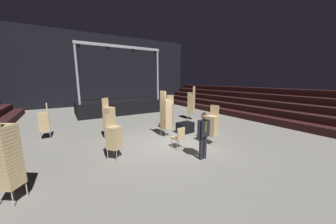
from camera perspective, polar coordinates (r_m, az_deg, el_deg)
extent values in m
cube|color=gray|center=(8.51, 1.40, -10.06)|extent=(22.00, 30.00, 0.10)
cube|color=black|center=(22.14, -20.65, 12.60)|extent=(22.00, 0.30, 8.00)
cube|color=black|center=(14.47, 25.32, -1.33)|extent=(0.75, 24.00, 0.45)
cube|color=black|center=(15.02, 27.03, 0.68)|extent=(0.75, 24.00, 0.45)
cube|color=black|center=(15.60, 28.62, 2.55)|extent=(0.75, 24.00, 0.45)
cube|color=black|center=(16.21, 30.10, 4.27)|extent=(0.75, 24.00, 0.45)
cube|color=black|center=(16.84, 31.48, 5.86)|extent=(0.75, 24.00, 0.45)
cube|color=black|center=(16.45, -15.85, 1.84)|extent=(6.99, 3.51, 1.14)
cylinder|color=#9EA0A8|center=(14.24, -27.60, 10.87)|extent=(0.16, 0.16, 4.35)
cylinder|color=#9EA0A8|center=(16.09, -3.41, 11.85)|extent=(0.16, 0.16, 4.35)
cube|color=#9EA0A8|center=(15.05, -15.19, 19.94)|extent=(6.69, 0.20, 0.20)
cylinder|color=black|center=(14.44, -27.25, 18.71)|extent=(0.18, 0.18, 0.22)
cylinder|color=black|center=(14.76, -19.08, 19.07)|extent=(0.18, 0.18, 0.22)
cylinder|color=black|center=(15.34, -11.36, 19.08)|extent=(0.18, 0.18, 0.22)
cylinder|color=black|center=(16.14, -4.32, 18.81)|extent=(0.18, 0.18, 0.22)
cylinder|color=black|center=(6.85, 11.87, -11.16)|extent=(0.15, 0.15, 0.88)
cylinder|color=black|center=(6.73, 10.76, -11.51)|extent=(0.15, 0.15, 0.88)
cube|color=silver|center=(6.51, 11.93, -5.34)|extent=(0.18, 0.10, 0.62)
cube|color=black|center=(6.55, 11.56, -5.23)|extent=(0.41, 0.24, 0.62)
cube|color=brown|center=(6.45, 12.30, -4.81)|extent=(0.06, 0.01, 0.40)
cylinder|color=black|center=(6.71, 13.01, -4.80)|extent=(0.10, 0.10, 0.57)
cylinder|color=black|center=(6.39, 10.05, -5.46)|extent=(0.10, 0.10, 0.57)
sphere|color=#936B4C|center=(6.44, 11.71, -1.35)|extent=(0.20, 0.20, 0.20)
sphere|color=black|center=(6.43, 11.72, -0.85)|extent=(0.17, 0.17, 0.17)
cylinder|color=#B2B5BA|center=(10.67, -36.14, -6.46)|extent=(0.02, 0.02, 0.40)
cylinder|color=#B2B5BA|center=(11.03, -36.07, -5.94)|extent=(0.02, 0.02, 0.40)
cylinder|color=#B2B5BA|center=(10.65, -34.10, -6.26)|extent=(0.02, 0.02, 0.40)
cylinder|color=#B2B5BA|center=(11.02, -34.10, -5.75)|extent=(0.02, 0.02, 0.40)
cube|color=tan|center=(10.78, -35.24, -4.86)|extent=(0.46, 0.46, 0.08)
cube|color=tan|center=(10.76, -35.29, -4.42)|extent=(0.46, 0.46, 0.08)
cube|color=tan|center=(10.74, -35.33, -3.98)|extent=(0.46, 0.46, 0.08)
cube|color=tan|center=(10.73, -35.38, -3.54)|extent=(0.46, 0.46, 0.08)
cube|color=tan|center=(10.71, -35.43, -3.10)|extent=(0.46, 0.46, 0.08)
cube|color=tan|center=(10.69, -35.48, -2.65)|extent=(0.46, 0.46, 0.08)
cube|color=tan|center=(10.68, -35.53, -2.21)|extent=(0.46, 0.46, 0.08)
cube|color=tan|center=(10.66, -35.58, -1.76)|extent=(0.46, 0.46, 0.08)
cube|color=tan|center=(10.65, -35.62, -1.32)|extent=(0.46, 0.46, 0.08)
cube|color=tan|center=(10.63, -35.67, -0.87)|extent=(0.46, 0.46, 0.08)
cube|color=tan|center=(10.62, -35.72, -0.42)|extent=(0.46, 0.46, 0.08)
cube|color=tan|center=(10.57, -34.83, 1.14)|extent=(0.06, 0.41, 0.46)
cylinder|color=#B2B5BA|center=(7.11, -14.75, -12.53)|extent=(0.02, 0.02, 0.40)
cylinder|color=#B2B5BA|center=(6.82, -16.44, -13.65)|extent=(0.02, 0.02, 0.40)
cylinder|color=#B2B5BA|center=(7.31, -17.36, -12.03)|extent=(0.02, 0.02, 0.40)
cylinder|color=#B2B5BA|center=(7.02, -19.12, -13.09)|extent=(0.02, 0.02, 0.40)
cube|color=tan|center=(6.97, -17.02, -10.98)|extent=(0.62, 0.62, 0.08)
cube|color=tan|center=(6.94, -17.06, -10.32)|extent=(0.62, 0.62, 0.08)
cube|color=tan|center=(6.91, -17.10, -9.67)|extent=(0.62, 0.62, 0.08)
cube|color=tan|center=(6.88, -17.14, -9.00)|extent=(0.62, 0.62, 0.08)
cube|color=tan|center=(6.86, -17.18, -8.33)|extent=(0.62, 0.62, 0.08)
cube|color=tan|center=(6.83, -17.22, -7.65)|extent=(0.62, 0.62, 0.08)
cube|color=tan|center=(6.80, -17.25, -6.97)|extent=(0.62, 0.62, 0.08)
cube|color=tan|center=(6.78, -17.29, -6.29)|extent=(0.62, 0.62, 0.08)
cube|color=tan|center=(6.76, -17.33, -5.60)|extent=(0.62, 0.62, 0.08)
cube|color=tan|center=(6.73, -17.37, -4.90)|extent=(0.62, 0.62, 0.08)
cube|color=tan|center=(6.78, -18.87, -2.51)|extent=(0.33, 0.31, 0.46)
cylinder|color=#B2B5BA|center=(9.55, -0.60, -6.16)|extent=(0.02, 0.02, 0.40)
cylinder|color=#B2B5BA|center=(9.29, 0.99, -6.65)|extent=(0.02, 0.02, 0.40)
cylinder|color=#B2B5BA|center=(9.31, -2.34, -6.62)|extent=(0.02, 0.02, 0.40)
cylinder|color=#B2B5BA|center=(9.04, -0.75, -7.14)|extent=(0.02, 0.02, 0.40)
cube|color=tan|center=(9.23, -0.68, -5.20)|extent=(0.52, 0.52, 0.08)
cube|color=tan|center=(9.21, -0.68, -4.69)|extent=(0.52, 0.52, 0.08)
cube|color=tan|center=(9.18, -0.68, -4.18)|extent=(0.52, 0.52, 0.08)
cube|color=tan|center=(9.16, -0.68, -3.66)|extent=(0.52, 0.52, 0.08)
cube|color=tan|center=(9.14, -0.68, -3.15)|extent=(0.52, 0.52, 0.08)
cube|color=tan|center=(9.12, -0.68, -2.63)|extent=(0.52, 0.52, 0.08)
cube|color=tan|center=(9.10, -0.68, -2.11)|extent=(0.52, 0.52, 0.08)
cube|color=tan|center=(9.08, -0.68, -1.58)|extent=(0.52, 0.52, 0.08)
cube|color=tan|center=(9.07, -0.69, -1.06)|extent=(0.52, 0.52, 0.08)
cube|color=tan|center=(9.05, -0.69, -0.53)|extent=(0.52, 0.52, 0.08)
cube|color=tan|center=(9.03, -0.69, 0.00)|extent=(0.52, 0.52, 0.08)
cube|color=tan|center=(9.02, -0.69, 0.53)|extent=(0.52, 0.52, 0.08)
cube|color=tan|center=(9.01, -0.69, 1.06)|extent=(0.52, 0.52, 0.08)
cube|color=tan|center=(8.99, -0.69, 1.60)|extent=(0.52, 0.52, 0.08)
cube|color=tan|center=(8.98, -0.69, 2.13)|extent=(0.52, 0.52, 0.08)
cube|color=tan|center=(8.97, -0.69, 2.67)|extent=(0.52, 0.52, 0.08)
cube|color=tan|center=(8.96, -0.69, 3.21)|extent=(0.52, 0.52, 0.08)
cube|color=tan|center=(8.95, -0.70, 3.75)|extent=(0.52, 0.52, 0.08)
cube|color=tan|center=(8.79, -1.64, 5.41)|extent=(0.13, 0.41, 0.46)
cylinder|color=#B2B5BA|center=(6.29, -41.74, -18.18)|extent=(0.02, 0.02, 0.40)
cylinder|color=#B2B5BA|center=(6.04, -39.07, -19.00)|extent=(0.02, 0.02, 0.40)
cylinder|color=#B2B5BA|center=(5.81, -41.74, -20.51)|extent=(0.02, 0.02, 0.40)
cube|color=tan|center=(5.94, -42.04, -17.23)|extent=(0.61, 0.61, 0.08)
cube|color=tan|center=(5.91, -42.15, -16.49)|extent=(0.61, 0.61, 0.08)
cube|color=tan|center=(5.87, -42.25, -15.74)|extent=(0.61, 0.61, 0.08)
cube|color=tan|center=(5.84, -42.36, -14.98)|extent=(0.61, 0.61, 0.08)
cube|color=tan|center=(5.81, -42.46, -14.22)|extent=(0.61, 0.61, 0.08)
cube|color=tan|center=(5.78, -42.57, -13.44)|extent=(0.61, 0.61, 0.08)
cube|color=tan|center=(5.75, -42.68, -12.66)|extent=(0.61, 0.61, 0.08)
cube|color=tan|center=(5.72, -42.79, -11.86)|extent=(0.61, 0.61, 0.08)
cube|color=tan|center=(5.69, -42.90, -11.06)|extent=(0.61, 0.61, 0.08)
cube|color=tan|center=(5.66, -43.00, -10.26)|extent=(0.61, 0.61, 0.08)
cube|color=tan|center=(5.64, -43.11, -9.44)|extent=(0.61, 0.61, 0.08)
cube|color=tan|center=(5.61, -43.22, -8.62)|extent=(0.61, 0.61, 0.08)
cube|color=tan|center=(5.59, -43.33, -7.79)|extent=(0.61, 0.61, 0.08)
cube|color=tan|center=(5.57, -43.44, -6.95)|extent=(0.61, 0.61, 0.08)
cube|color=tan|center=(5.55, -43.55, -6.11)|extent=(0.61, 0.61, 0.08)
cube|color=tan|center=(5.53, -43.67, -5.26)|extent=(0.61, 0.61, 0.08)
cube|color=tan|center=(5.51, -43.78, -4.40)|extent=(0.61, 0.61, 0.08)
cube|color=tan|center=(5.49, -43.89, -3.54)|extent=(0.61, 0.61, 0.08)
cylinder|color=#B2B5BA|center=(10.26, 1.28, -4.98)|extent=(0.02, 0.02, 0.40)
cylinder|color=#B2B5BA|center=(10.34, -0.78, -4.85)|extent=(0.02, 0.02, 0.40)
cylinder|color=#B2B5BA|center=(10.62, 1.70, -4.45)|extent=(0.02, 0.02, 0.40)
cylinder|color=#B2B5BA|center=(10.70, -0.30, -4.33)|extent=(0.02, 0.02, 0.40)
cube|color=tan|center=(10.42, 0.48, -3.36)|extent=(0.62, 0.62, 0.08)
cube|color=tan|center=(10.40, 0.48, -2.91)|extent=(0.62, 0.62, 0.08)
cube|color=tan|center=(10.38, 0.48, -2.45)|extent=(0.62, 0.62, 0.08)
cube|color=tan|center=(10.36, 0.48, -1.99)|extent=(0.62, 0.62, 0.08)
cube|color=tan|center=(10.34, 0.48, -1.53)|extent=(0.62, 0.62, 0.08)
cube|color=tan|center=(10.33, 0.48, -1.07)|extent=(0.62, 0.62, 0.08)
cube|color=tan|center=(10.31, 0.48, -0.61)|extent=(0.62, 0.62, 0.08)
cube|color=tan|center=(10.29, 0.48, -0.14)|extent=(0.62, 0.62, 0.08)
cube|color=tan|center=(10.28, 0.49, 0.32)|extent=(0.62, 0.62, 0.08)
cube|color=tan|center=(10.26, 0.49, 0.79)|extent=(0.62, 0.62, 0.08)
cube|color=tan|center=(10.25, 0.49, 1.26)|extent=(0.62, 0.62, 0.08)
cube|color=tan|center=(10.24, 0.49, 1.73)|extent=(0.62, 0.62, 0.08)
cube|color=tan|center=(10.22, 0.49, 2.20)|extent=(0.62, 0.62, 0.08)
cube|color=tan|center=(10.21, 0.49, 2.67)|extent=(0.62, 0.62, 0.08)
cube|color=tan|center=(10.37, 0.73, 4.31)|extent=(0.32, 0.32, 0.46)
cylinder|color=#B2B5BA|center=(13.18, 6.42, -1.55)|extent=(0.02, 0.02, 0.40)
cylinder|color=#B2B5BA|center=(13.53, 6.98, -1.25)|extent=(0.02, 0.02, 0.40)
cylinder|color=#B2B5BA|center=(13.06, 7.99, -1.70)|extent=(0.02, 0.02, 0.40)
cylinder|color=#B2B5BA|center=(13.41, 8.51, -1.39)|extent=(0.02, 0.02, 0.40)
cube|color=tan|center=(13.25, 7.50, -0.45)|extent=(0.61, 0.61, 0.08)
cube|color=tan|center=(13.23, 7.51, -0.09)|extent=(0.61, 0.61, 0.08)
cube|color=tan|center=(13.22, 7.52, 0.28)|extent=(0.61, 0.61, 0.08)
cube|color=tan|center=(13.20, 7.53, 0.64)|extent=(0.61, 0.61, 0.08)
cube|color=tan|center=(13.19, 7.53, 1.00)|extent=(0.61, 0.61, 0.08)
cube|color=tan|center=(13.17, 7.54, 1.37)|extent=(0.61, 0.61, 0.08)
cube|color=tan|center=(13.16, 7.55, 1.73)|extent=(0.61, 0.61, 0.08)
cube|color=tan|center=(13.15, 7.56, 2.10)|extent=(0.61, 0.61, 0.08)
cube|color=tan|center=(13.13, 7.57, 2.47)|extent=(0.61, 0.61, 0.08)
cube|color=tan|center=(13.12, 7.58, 2.83)|extent=(0.61, 0.61, 0.08)
cube|color=tan|center=(13.11, 7.59, 3.20)|extent=(0.61, 0.61, 0.08)
cube|color=tan|center=(13.10, 7.60, 3.57)|extent=(0.61, 0.61, 0.08)
cube|color=tan|center=(13.09, 7.61, 3.94)|extent=(0.61, 0.61, 0.08)
cube|color=tan|center=(13.08, 7.62, 4.31)|extent=(0.61, 0.61, 0.08)
cube|color=tan|center=(13.07, 7.62, 4.68)|extent=(0.61, 0.61, 0.08)
cube|color=tan|center=(13.07, 7.63, 5.05)|extent=(0.61, 0.61, 0.08)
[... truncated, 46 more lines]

